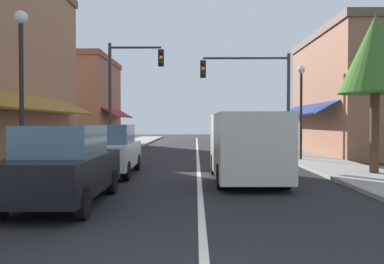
% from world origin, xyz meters
% --- Properties ---
extents(ground_plane, '(80.00, 80.00, 0.00)m').
position_xyz_m(ground_plane, '(0.00, 18.00, 0.00)').
color(ground_plane, black).
extents(sidewalk_left, '(2.60, 56.00, 0.12)m').
position_xyz_m(sidewalk_left, '(-5.50, 18.00, 0.06)').
color(sidewalk_left, gray).
rests_on(sidewalk_left, ground).
extents(sidewalk_right, '(2.60, 56.00, 0.12)m').
position_xyz_m(sidewalk_right, '(5.50, 18.00, 0.06)').
color(sidewalk_right, gray).
rests_on(sidewalk_right, ground).
extents(lane_center_stripe, '(0.14, 52.00, 0.01)m').
position_xyz_m(lane_center_stripe, '(0.00, 18.00, 0.00)').
color(lane_center_stripe, silver).
rests_on(lane_center_stripe, ground).
extents(storefront_right_block, '(6.27, 10.20, 7.04)m').
position_xyz_m(storefront_right_block, '(9.27, 20.00, 3.52)').
color(storefront_right_block, '#8E5B42').
rests_on(storefront_right_block, ground).
extents(storefront_far_left, '(6.84, 8.20, 6.91)m').
position_xyz_m(storefront_far_left, '(-9.56, 28.00, 3.46)').
color(storefront_far_left, '#8E5B42').
rests_on(storefront_far_left, ground).
extents(parked_car_nearest_left, '(1.81, 4.11, 1.77)m').
position_xyz_m(parked_car_nearest_left, '(-3.05, 5.74, 0.88)').
color(parked_car_nearest_left, black).
rests_on(parked_car_nearest_left, ground).
extents(parked_car_second_left, '(1.87, 4.14, 1.77)m').
position_xyz_m(parked_car_second_left, '(-3.13, 10.72, 0.88)').
color(parked_car_second_left, silver).
rests_on(parked_car_second_left, ground).
extents(van_in_lane, '(2.06, 5.21, 2.12)m').
position_xyz_m(van_in_lane, '(1.45, 9.43, 1.15)').
color(van_in_lane, beige).
rests_on(van_in_lane, ground).
extents(traffic_signal_mast_arm, '(4.77, 0.50, 5.49)m').
position_xyz_m(traffic_signal_mast_arm, '(3.14, 17.84, 3.74)').
color(traffic_signal_mast_arm, '#333333').
rests_on(traffic_signal_mast_arm, ground).
extents(traffic_signal_left_corner, '(3.05, 0.50, 6.18)m').
position_xyz_m(traffic_signal_left_corner, '(-3.87, 18.43, 4.04)').
color(traffic_signal_left_corner, '#333333').
rests_on(traffic_signal_left_corner, ground).
extents(street_lamp_left_near, '(0.36, 0.36, 4.84)m').
position_xyz_m(street_lamp_left_near, '(-4.80, 7.61, 3.25)').
color(street_lamp_left_near, black).
rests_on(street_lamp_left_near, ground).
extents(street_lamp_right_mid, '(0.36, 0.36, 4.49)m').
position_xyz_m(street_lamp_right_mid, '(4.81, 15.43, 3.05)').
color(street_lamp_right_mid, black).
rests_on(street_lamp_right_mid, ground).
extents(tree_right_near, '(2.45, 2.45, 5.53)m').
position_xyz_m(tree_right_near, '(6.02, 10.55, 4.14)').
color(tree_right_near, '#4C331E').
rests_on(tree_right_near, ground).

